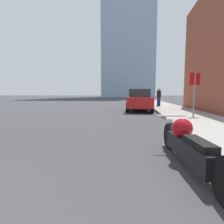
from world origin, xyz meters
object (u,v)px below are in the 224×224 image
motorcycle (187,144)px  parked_car_green (135,96)px  parked_car_red (139,100)px  parked_car_white (135,98)px  parked_car_black (135,96)px  pedestrian (159,97)px  stop_sign (195,87)px

motorcycle → parked_car_green: (-0.48, 46.87, 0.44)m
parked_car_green → parked_car_red: bearing=-86.4°
parked_car_white → parked_car_green: size_ratio=0.93×
parked_car_red → parked_car_black: 24.12m
motorcycle → pedestrian: 13.51m
parked_car_black → pedestrian: pedestrian is taller
stop_sign → parked_car_black: bearing=95.2°
parked_car_red → stop_sign: (2.57, -4.05, 0.80)m
parked_car_white → pedestrian: size_ratio=2.41×
parked_car_black → parked_car_white: bearing=-90.0°
parked_car_green → pedestrian: pedestrian is taller
parked_car_black → pedestrian: (1.89, -20.86, 0.15)m
parked_car_black → parked_car_green: size_ratio=0.92×
parked_car_white → motorcycle: bearing=-91.4°
parked_car_green → stop_sign: size_ratio=2.02×
stop_sign → pedestrian: bearing=95.4°
parked_car_white → pedestrian: 8.40m
parked_car_green → parked_car_black: bearing=-86.5°
motorcycle → parked_car_white: bearing=86.1°
parked_car_red → stop_sign: 4.86m
stop_sign → parked_car_green: bearing=93.6°
parked_car_black → pedestrian: 20.95m
motorcycle → parked_car_black: bearing=85.2°
stop_sign → parked_car_red: bearing=122.4°
parked_car_red → parked_car_white: bearing=90.8°
motorcycle → parked_car_white: (-0.66, 21.57, 0.39)m
parked_car_white → parked_car_red: bearing=-92.3°
parked_car_red → parked_car_white: size_ratio=1.12×
parked_car_white → parked_car_green: 25.30m
parked_car_red → stop_sign: size_ratio=2.11×
parked_car_red → parked_car_green: size_ratio=1.04×
parked_car_green → stop_sign: bearing=-82.8°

